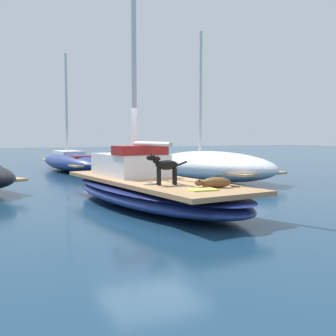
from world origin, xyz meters
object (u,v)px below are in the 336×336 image
object	(u,v)px
moored_boat_starboard_side	(211,165)
coiled_rope	(150,183)
deck_towel	(203,190)
moored_boat_far_astern	(72,161)
deck_winch	(218,180)
dog_black	(165,166)
dog_brown	(215,183)
sailboat_main	(151,192)

from	to	relation	value
moored_boat_starboard_side	coiled_rope	bearing A→B (deg)	-132.79
deck_towel	moored_boat_far_astern	distance (m)	13.92
deck_winch	moored_boat_far_astern	distance (m)	13.17
deck_winch	dog_black	bearing A→B (deg)	159.31
dog_brown	moored_boat_starboard_side	bearing A→B (deg)	58.56
sailboat_main	deck_towel	xyz separation A→B (m)	(0.04, -2.49, 0.34)
deck_towel	dog_black	bearing A→B (deg)	103.14
coiled_rope	moored_boat_far_astern	distance (m)	12.51
deck_towel	moored_boat_far_astern	world-z (taller)	moored_boat_far_astern
deck_winch	deck_towel	bearing A→B (deg)	-138.72
dog_black	dog_brown	size ratio (longest dim) A/B	1.09
sailboat_main	moored_boat_far_astern	xyz separation A→B (m)	(0.62, 11.42, 0.18)
dog_black	deck_towel	distance (m)	1.27
coiled_rope	deck_towel	bearing A→B (deg)	-70.82
deck_towel	dog_brown	bearing A→B (deg)	31.67
dog_black	moored_boat_starboard_side	xyz separation A→B (m)	(4.74, 5.65, -0.48)
sailboat_main	deck_towel	distance (m)	2.52
moored_boat_far_astern	sailboat_main	bearing A→B (deg)	-93.13
sailboat_main	moored_boat_far_astern	bearing A→B (deg)	86.87
sailboat_main	coiled_rope	bearing A→B (deg)	-114.15
dog_black	moored_boat_far_astern	size ratio (longest dim) A/B	0.13
dog_black	moored_boat_starboard_side	world-z (taller)	moored_boat_starboard_side
sailboat_main	moored_boat_starboard_side	distance (m)	6.26
moored_boat_starboard_side	dog_brown	bearing A→B (deg)	-121.44
sailboat_main	dog_brown	bearing A→B (deg)	-76.76
coiled_rope	moored_boat_starboard_side	distance (m)	7.32
dog_black	coiled_rope	xyz separation A→B (m)	(-0.23, 0.28, -0.40)
dog_brown	moored_boat_starboard_side	xyz separation A→B (m)	(3.99, 6.53, -0.17)
deck_winch	deck_towel	xyz separation A→B (m)	(-0.85, -0.75, -0.08)
moored_boat_starboard_side	moored_boat_far_astern	bearing A→B (deg)	118.74
sailboat_main	coiled_rope	world-z (taller)	coiled_rope
deck_winch	moored_boat_far_astern	xyz separation A→B (m)	(-0.26, 13.16, -0.25)
dog_brown	moored_boat_far_astern	size ratio (longest dim) A/B	0.11
dog_brown	coiled_rope	xyz separation A→B (m)	(-0.98, 1.15, -0.08)
deck_towel	moored_boat_far_astern	size ratio (longest dim) A/B	0.08
dog_black	deck_towel	xyz separation A→B (m)	(0.27, -1.17, -0.41)
sailboat_main	deck_winch	size ratio (longest dim) A/B	35.43
deck_winch	moored_boat_far_astern	bearing A→B (deg)	91.14
moored_boat_far_astern	deck_towel	bearing A→B (deg)	-92.42
deck_winch	moored_boat_far_astern	size ratio (longest dim) A/B	0.03
dog_black	deck_towel	bearing A→B (deg)	-76.86
moored_boat_far_astern	coiled_rope	bearing A→B (deg)	-95.01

